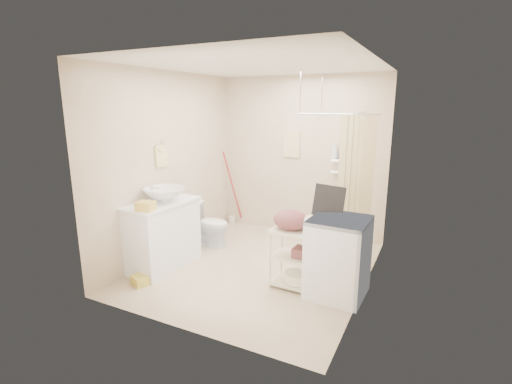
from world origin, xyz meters
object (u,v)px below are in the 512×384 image
Objects in this scene: vanity at (162,234)px; laundry_rack at (298,253)px; washing_machine at (338,257)px; toilet at (209,224)px.

vanity is 1.86m from laundry_rack.
washing_machine is 0.46m from laundry_rack.
laundry_rack is (1.72, -0.69, 0.09)m from toilet.
vanity is at bearing -170.51° from laundry_rack.
vanity is at bearing 170.10° from toilet.
washing_machine is (2.30, 0.29, 0.01)m from vanity.
washing_machine reaches higher than laundry_rack.
laundry_rack is (-0.46, -0.05, -0.02)m from washing_machine.
washing_machine is at bearing 10.61° from vanity.
vanity is 2.32m from washing_machine.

